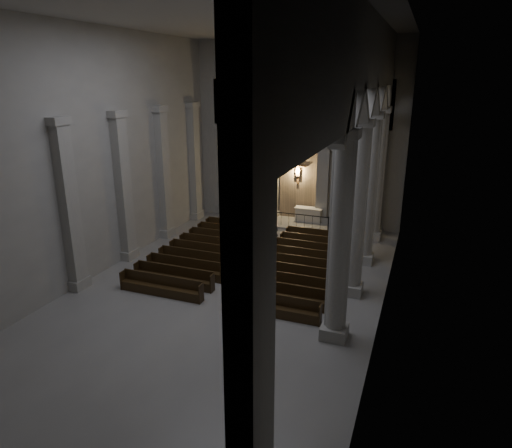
{
  "coord_description": "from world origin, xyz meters",
  "views": [
    {
      "loc": [
        8.11,
        -18.08,
        9.67
      ],
      "look_at": [
        0.2,
        3.0,
        2.35
      ],
      "focal_mm": 32.0,
      "sensor_mm": 36.0,
      "label": 1
    }
  ],
  "objects_px": {
    "worshipper": "(275,232)",
    "altar": "(309,214)",
    "candle_stand_left": "(252,221)",
    "altar_rail": "(289,218)",
    "candle_stand_right": "(337,229)",
    "pews": "(251,261)"
  },
  "relations": [
    {
      "from": "worshipper",
      "to": "altar",
      "type": "bearing_deg",
      "value": 90.87
    },
    {
      "from": "altar",
      "to": "altar_rail",
      "type": "distance_m",
      "value": 1.76
    },
    {
      "from": "altar",
      "to": "pews",
      "type": "xyz_separation_m",
      "value": [
        -0.98,
        -8.41,
        -0.33
      ]
    },
    {
      "from": "worshipper",
      "to": "candle_stand_left",
      "type": "bearing_deg",
      "value": 153.09
    },
    {
      "from": "candle_stand_left",
      "to": "pews",
      "type": "xyz_separation_m",
      "value": [
        2.46,
        -6.44,
        -0.04
      ]
    },
    {
      "from": "candle_stand_left",
      "to": "pews",
      "type": "bearing_deg",
      "value": -69.11
    },
    {
      "from": "altar",
      "to": "worshipper",
      "type": "distance_m",
      "value": 4.25
    },
    {
      "from": "altar_rail",
      "to": "candle_stand_left",
      "type": "bearing_deg",
      "value": -168.36
    },
    {
      "from": "altar",
      "to": "pews",
      "type": "relative_size",
      "value": 0.2
    },
    {
      "from": "altar_rail",
      "to": "candle_stand_right",
      "type": "bearing_deg",
      "value": -5.84
    },
    {
      "from": "altar_rail",
      "to": "candle_stand_right",
      "type": "relative_size",
      "value": 3.75
    },
    {
      "from": "altar_rail",
      "to": "worshipper",
      "type": "distance_m",
      "value": 2.67
    },
    {
      "from": "altar",
      "to": "candle_stand_left",
      "type": "bearing_deg",
      "value": -150.29
    },
    {
      "from": "candle_stand_left",
      "to": "altar",
      "type": "bearing_deg",
      "value": 29.71
    },
    {
      "from": "candle_stand_left",
      "to": "pews",
      "type": "height_order",
      "value": "candle_stand_left"
    },
    {
      "from": "altar_rail",
      "to": "candle_stand_left",
      "type": "relative_size",
      "value": 4.32
    },
    {
      "from": "candle_stand_left",
      "to": "pews",
      "type": "relative_size",
      "value": 0.13
    },
    {
      "from": "candle_stand_right",
      "to": "pews",
      "type": "relative_size",
      "value": 0.15
    },
    {
      "from": "pews",
      "to": "candle_stand_right",
      "type": "bearing_deg",
      "value": 63.3
    },
    {
      "from": "pews",
      "to": "worshipper",
      "type": "bearing_deg",
      "value": 90.82
    },
    {
      "from": "altar_rail",
      "to": "pews",
      "type": "height_order",
      "value": "altar_rail"
    },
    {
      "from": "altar_rail",
      "to": "pews",
      "type": "bearing_deg",
      "value": -90.0
    }
  ]
}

